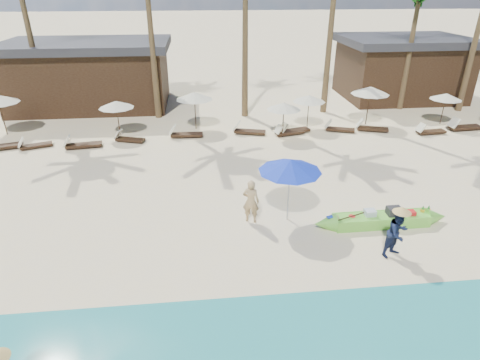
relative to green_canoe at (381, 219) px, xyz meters
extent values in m
plane|color=beige|center=(-5.45, -0.61, -0.23)|extent=(240.00, 240.00, 0.00)
cube|color=#69C73C|center=(0.00, 0.00, -0.03)|extent=(3.38, 0.72, 0.41)
cube|color=white|center=(0.00, 0.00, -0.01)|extent=(2.91, 0.52, 0.18)
cube|color=#262628|center=(0.43, 0.00, 0.27)|extent=(0.48, 0.38, 0.37)
cube|color=silver|center=(-0.43, 0.05, 0.23)|extent=(0.38, 0.32, 0.30)
cube|color=red|center=(1.01, -0.05, 0.20)|extent=(0.32, 0.27, 0.23)
cylinder|color=red|center=(-1.07, 0.05, 0.13)|extent=(0.23, 0.23, 0.10)
cylinder|color=#262628|center=(-1.33, -0.06, 0.13)|extent=(0.21, 0.21, 0.09)
sphere|color=#C1BD79|center=(-1.66, -0.01, 0.18)|extent=(0.19, 0.19, 0.19)
cylinder|color=gold|center=(1.55, 0.09, 0.18)|extent=(0.15, 0.15, 0.19)
cylinder|color=gold|center=(1.76, 0.09, 0.18)|extent=(0.15, 0.15, 0.19)
imported|color=tan|center=(-4.56, 0.75, 0.59)|extent=(0.69, 0.57, 1.64)
imported|color=#151E3B|center=(-0.31, -1.71, 0.58)|extent=(0.97, 0.88, 1.63)
cylinder|color=#99999E|center=(-3.21, 0.75, 0.92)|extent=(0.05, 0.05, 2.31)
cone|color=#142FBC|center=(-3.21, 0.75, 1.92)|extent=(2.21, 2.21, 0.45)
cylinder|color=#352416|center=(-17.12, 11.29, 0.87)|extent=(0.05, 0.05, 2.20)
cube|color=#352416|center=(-16.36, 8.95, -0.07)|extent=(1.91, 1.05, 0.13)
cube|color=#352416|center=(-14.74, 8.99, -0.10)|extent=(1.61, 0.99, 0.11)
cube|color=beige|center=(-15.38, 8.75, 0.17)|extent=(0.49, 0.58, 0.45)
cylinder|color=#352416|center=(-10.72, 10.50, 0.72)|extent=(0.05, 0.05, 1.91)
cone|color=beige|center=(-10.72, 10.50, 1.54)|extent=(1.91, 1.91, 0.38)
cube|color=#352416|center=(-12.28, 8.73, -0.07)|extent=(1.84, 0.81, 0.13)
cube|color=beige|center=(-13.06, 8.63, 0.24)|extent=(0.47, 0.63, 0.52)
cube|color=#352416|center=(-9.99, 9.35, -0.10)|extent=(1.61, 0.96, 0.11)
cube|color=beige|center=(-10.63, 9.56, 0.17)|extent=(0.48, 0.58, 0.45)
cylinder|color=#352416|center=(-6.45, 11.16, 0.82)|extent=(0.05, 0.05, 2.11)
cone|color=beige|center=(-6.45, 11.16, 1.73)|extent=(2.11, 2.11, 0.42)
cube|color=#352416|center=(-6.96, 9.76, -0.08)|extent=(1.77, 0.65, 0.12)
cube|color=beige|center=(-7.73, 9.80, 0.23)|extent=(0.42, 0.58, 0.51)
cylinder|color=#352416|center=(-1.66, 9.31, 0.70)|extent=(0.05, 0.05, 1.87)
cone|color=beige|center=(-1.66, 9.31, 1.51)|extent=(1.87, 1.87, 0.37)
cube|color=#352416|center=(-3.42, 9.90, -0.08)|extent=(1.82, 1.01, 0.12)
cube|color=beige|center=(-4.15, 10.11, 0.23)|extent=(0.53, 0.65, 0.51)
cube|color=#352416|center=(-1.20, 9.53, -0.09)|extent=(1.70, 0.91, 0.11)
cube|color=beige|center=(-1.89, 9.35, 0.20)|extent=(0.48, 0.60, 0.47)
cylinder|color=#352416|center=(0.10, 10.68, 0.71)|extent=(0.05, 0.05, 1.89)
cone|color=beige|center=(0.10, 10.68, 1.53)|extent=(1.89, 1.89, 0.38)
cube|color=#352416|center=(-0.84, 9.80, -0.08)|extent=(1.82, 1.02, 0.12)
cube|color=beige|center=(-1.57, 9.59, 0.23)|extent=(0.53, 0.65, 0.51)
cube|color=#352416|center=(1.82, 9.77, -0.09)|extent=(1.68, 1.02, 0.11)
cube|color=beige|center=(1.16, 10.01, 0.19)|extent=(0.51, 0.61, 0.47)
cylinder|color=#352416|center=(3.81, 10.92, 0.88)|extent=(0.06, 0.06, 2.22)
cone|color=beige|center=(3.81, 10.92, 1.84)|extent=(2.22, 2.22, 0.44)
cube|color=#352416|center=(3.71, 9.66, -0.08)|extent=(1.82, 1.10, 0.12)
cube|color=beige|center=(2.99, 9.91, 0.23)|extent=(0.55, 0.66, 0.51)
cylinder|color=#352416|center=(8.35, 10.52, 0.68)|extent=(0.05, 0.05, 1.81)
cone|color=beige|center=(8.35, 10.52, 1.46)|extent=(1.81, 1.81, 0.36)
cube|color=#352416|center=(6.82, 8.84, -0.09)|extent=(1.66, 0.65, 0.11)
cube|color=beige|center=(6.11, 8.79, 0.20)|extent=(0.40, 0.55, 0.47)
cube|color=#352416|center=(9.18, 9.30, -0.06)|extent=(1.94, 0.76, 0.13)
cube|color=beige|center=(8.34, 9.23, 0.27)|extent=(0.47, 0.65, 0.55)
cone|color=brown|center=(-15.90, 14.47, 5.21)|extent=(0.40, 0.40, 10.89)
cone|color=brown|center=(-8.81, 13.66, 4.81)|extent=(0.40, 0.40, 10.08)
cone|color=brown|center=(-3.31, 13.40, 5.40)|extent=(0.40, 0.40, 11.26)
cone|color=brown|center=(2.00, 13.77, 6.35)|extent=(0.40, 0.40, 13.16)
cone|color=brown|center=(7.38, 13.91, 3.81)|extent=(0.40, 0.40, 8.07)
cone|color=brown|center=(11.12, 13.07, 5.09)|extent=(0.40, 0.40, 10.64)
cube|color=#352416|center=(-13.45, 16.89, 1.67)|extent=(10.00, 6.00, 3.80)
cube|color=#2D2D33|center=(-13.45, 16.89, 3.82)|extent=(10.80, 6.60, 0.50)
cube|color=#352416|center=(8.55, 16.89, 1.67)|extent=(8.00, 6.00, 3.80)
cube|color=#2D2D33|center=(8.55, 16.89, 3.82)|extent=(8.80, 6.60, 0.50)
camera|label=1|loc=(-6.23, -11.48, 7.54)|focal=30.00mm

